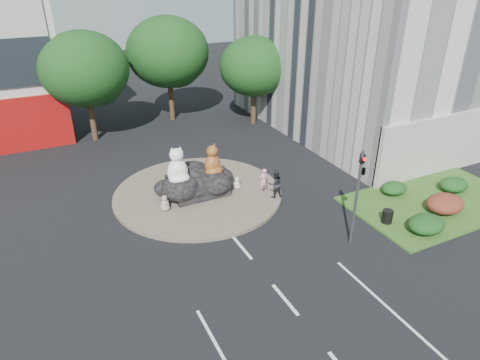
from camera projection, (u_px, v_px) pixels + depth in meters
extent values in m
plane|color=black|center=(285.00, 300.00, 17.71)|extent=(120.00, 120.00, 0.00)
cylinder|color=brown|center=(198.00, 193.00, 25.67)|extent=(10.00, 10.00, 0.20)
cube|color=#2D4E1A|center=(435.00, 202.00, 24.79)|extent=(10.00, 6.00, 0.12)
cylinder|color=#382314|center=(92.00, 117.00, 32.90)|extent=(0.44, 0.44, 3.74)
ellipsoid|color=#103413|center=(84.00, 69.00, 31.24)|extent=(6.46, 6.46, 5.49)
sphere|color=#103413|center=(96.00, 78.00, 32.34)|extent=(4.25, 4.25, 4.25)
sphere|color=#103413|center=(76.00, 79.00, 31.00)|extent=(3.74, 3.74, 3.74)
cylinder|color=#382314|center=(171.00, 98.00, 37.19)|extent=(0.44, 0.44, 3.96)
ellipsoid|color=#103413|center=(168.00, 52.00, 35.44)|extent=(6.84, 6.84, 5.81)
sphere|color=#103413|center=(176.00, 61.00, 36.56)|extent=(4.50, 4.50, 4.50)
sphere|color=#103413|center=(161.00, 61.00, 35.21)|extent=(3.96, 3.96, 3.96)
cylinder|color=#382314|center=(253.00, 105.00, 36.50)|extent=(0.44, 0.44, 3.30)
ellipsoid|color=#103413|center=(254.00, 66.00, 35.03)|extent=(5.70, 5.70, 4.84)
sphere|color=#103413|center=(260.00, 73.00, 36.09)|extent=(3.75, 3.75, 3.75)
sphere|color=#103413|center=(248.00, 74.00, 34.76)|extent=(3.30, 3.30, 3.30)
ellipsoid|color=#103413|center=(426.00, 224.00, 21.78)|extent=(2.00, 1.60, 0.90)
ellipsoid|color=#541618|center=(445.00, 204.00, 23.54)|extent=(2.20, 1.76, 0.99)
ellipsoid|color=#103413|center=(454.00, 185.00, 25.76)|extent=(1.80, 1.44, 0.81)
ellipsoid|color=#103413|center=(394.00, 188.00, 25.45)|extent=(1.60, 1.28, 0.72)
cylinder|color=#595B60|center=(356.00, 200.00, 20.14)|extent=(0.14, 0.14, 5.00)
imported|color=black|center=(361.00, 167.00, 19.37)|extent=(0.21, 0.26, 1.30)
imported|color=black|center=(364.00, 170.00, 19.54)|extent=(0.26, 1.24, 0.50)
sphere|color=red|center=(365.00, 159.00, 19.02)|extent=(0.18, 0.18, 0.18)
cylinder|color=#595B60|center=(396.00, 111.00, 27.40)|extent=(0.18, 0.18, 8.00)
cylinder|color=#595B60|center=(395.00, 48.00, 25.19)|extent=(2.00, 0.12, 0.12)
cube|color=silver|center=(381.00, 51.00, 24.84)|extent=(0.50, 0.22, 0.12)
imported|color=pink|center=(264.00, 181.00, 25.21)|extent=(0.61, 0.44, 1.56)
imported|color=black|center=(275.00, 184.00, 24.71)|extent=(0.90, 0.73, 1.71)
cylinder|color=black|center=(387.00, 216.00, 22.62)|extent=(0.73, 0.73, 0.72)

